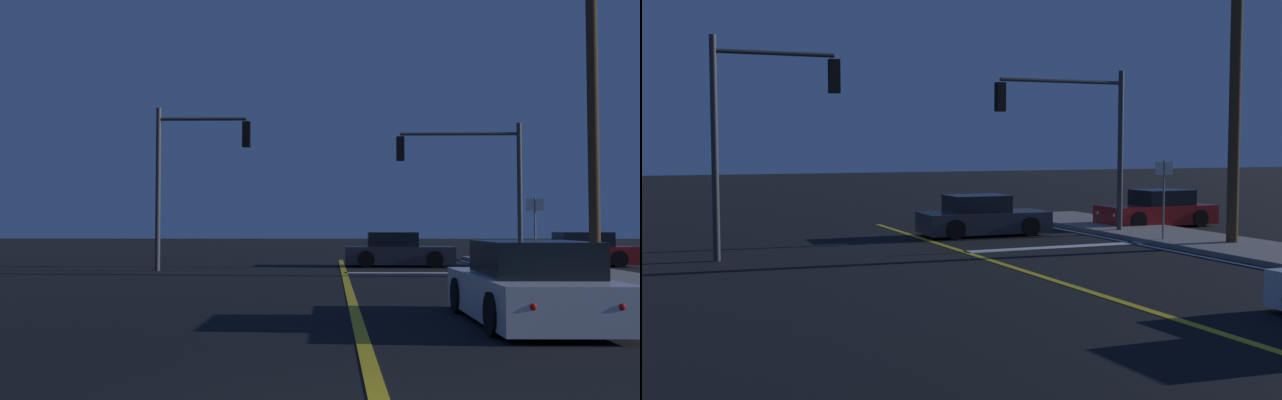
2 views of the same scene
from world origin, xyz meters
The scene contains 10 objects.
lane_line_center centered at (0.00, 9.93, 0.01)m, with size 0.20×33.77×0.01m, color gold.
lane_line_edge_right centered at (5.51, 9.93, 0.01)m, with size 0.16×33.77×0.01m, color white.
stop_bar centered at (2.88, 18.36, 0.01)m, with size 5.76×0.50×0.01m, color white.
car_lead_oncoming_charcoal centered at (2.15, 22.04, 0.58)m, with size 4.27×1.94×1.34m.
car_side_waiting_white centered at (2.79, 6.70, 0.58)m, with size 1.99×4.30×1.34m.
car_mid_block_red centered at (9.28, 22.33, 0.58)m, with size 4.31×1.90×1.34m.
traffic_signal_near_right centered at (4.82, 20.66, 3.67)m, with size 4.65×0.28×5.42m.
traffic_signal_far_left centered at (-5.39, 19.26, 3.81)m, with size 3.35×0.28×5.77m.
utility_pole_right centered at (7.66, 16.46, 5.37)m, with size 1.74×0.33×10.43m.
street_sign_corner centered at (6.26, 17.86, 1.70)m, with size 0.56×0.11×2.53m.
Camera 1 is at (-0.43, -4.21, 1.58)m, focal length 37.55 mm.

